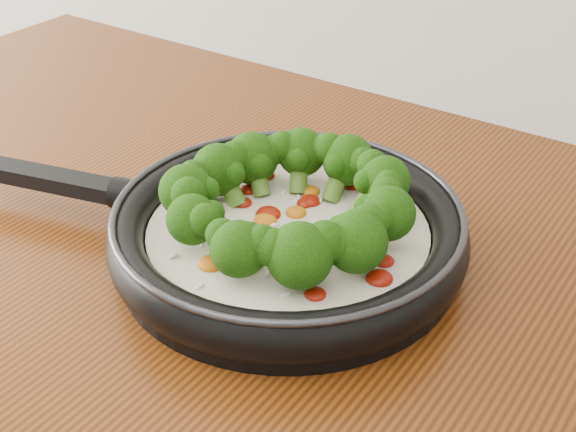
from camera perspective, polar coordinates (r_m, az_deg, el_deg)
The scene contains 1 object.
skillet at distance 0.75m, azimuth -0.18°, elevation -0.65°, with size 0.58×0.43×0.10m.
Camera 1 is at (0.34, 0.56, 1.35)m, focal length 48.05 mm.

